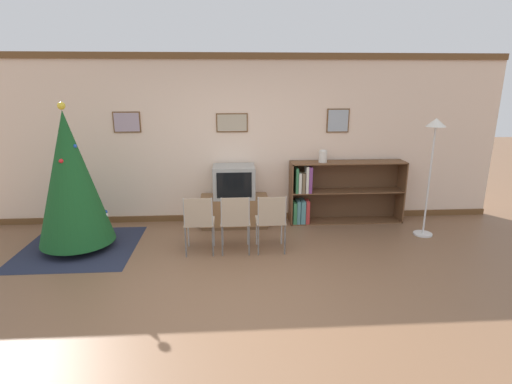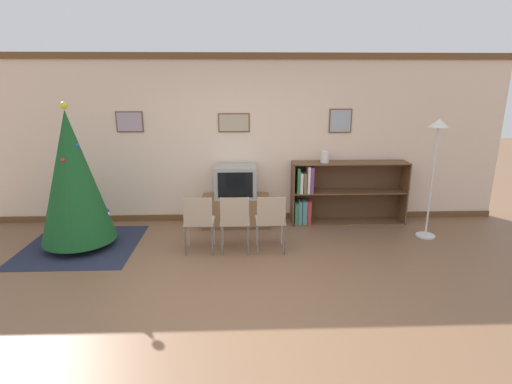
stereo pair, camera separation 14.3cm
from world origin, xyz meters
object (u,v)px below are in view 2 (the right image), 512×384
at_px(bookshelf, 331,193).
at_px(tv_console, 236,211).
at_px(television, 235,181).
at_px(standing_lamp, 436,148).
at_px(folding_chair_right, 271,220).
at_px(vase, 325,156).
at_px(folding_chair_center, 235,220).
at_px(christmas_tree, 73,178).
at_px(folding_chair_left, 199,221).

bearing_deg(bookshelf, tv_console, -176.65).
xyz_separation_m(tv_console, television, (-0.00, -0.00, 0.50)).
height_order(television, standing_lamp, standing_lamp).
xyz_separation_m(folding_chair_right, bookshelf, (1.09, 1.18, 0.03)).
xyz_separation_m(television, bookshelf, (1.57, 0.09, -0.24)).
bearing_deg(tv_console, standing_lamp, -11.90).
distance_m(bookshelf, vase, 0.64).
height_order(folding_chair_center, standing_lamp, standing_lamp).
height_order(christmas_tree, standing_lamp, christmas_tree).
bearing_deg(bookshelf, television, -176.55).
relative_size(television, folding_chair_right, 0.80).
bearing_deg(television, folding_chair_right, -65.89).
xyz_separation_m(folding_chair_center, folding_chair_right, (0.49, 0.00, 0.00)).
distance_m(folding_chair_right, bookshelf, 1.60).
bearing_deg(folding_chair_center, bookshelf, 36.90).
bearing_deg(christmas_tree, folding_chair_right, -6.49).
xyz_separation_m(folding_chair_right, vase, (0.94, 1.15, 0.65)).
distance_m(folding_chair_left, standing_lamp, 3.52).
bearing_deg(folding_chair_right, vase, 50.59).
bearing_deg(folding_chair_center, standing_lamp, 9.45).
distance_m(folding_chair_center, folding_chair_right, 0.49).
height_order(folding_chair_center, folding_chair_right, same).
bearing_deg(christmas_tree, folding_chair_center, -7.90).
bearing_deg(christmas_tree, vase, 13.05).
height_order(folding_chair_left, standing_lamp, standing_lamp).
height_order(christmas_tree, folding_chair_left, christmas_tree).
height_order(television, vase, vase).
xyz_separation_m(christmas_tree, bookshelf, (3.78, 0.87, -0.51)).
distance_m(folding_chair_center, vase, 1.95).
bearing_deg(folding_chair_right, christmas_tree, 173.51).
bearing_deg(tv_console, folding_chair_left, -114.06).
xyz_separation_m(television, folding_chair_center, (0.00, -1.09, -0.27)).
distance_m(christmas_tree, standing_lamp, 5.11).
height_order(folding_chair_center, vase, vase).
relative_size(television, standing_lamp, 0.37).
bearing_deg(folding_chair_center, folding_chair_left, 180.00).
height_order(tv_console, folding_chair_center, folding_chair_center).
distance_m(folding_chair_center, bookshelf, 1.97).
relative_size(tv_console, folding_chair_right, 1.32).
xyz_separation_m(christmas_tree, vase, (3.64, 0.84, 0.11)).
bearing_deg(standing_lamp, bookshelf, 151.95).
height_order(television, folding_chair_left, television).
bearing_deg(television, folding_chair_center, -90.00).
bearing_deg(television, vase, 2.56).
bearing_deg(vase, folding_chair_right, -129.41).
relative_size(christmas_tree, vase, 10.25).
height_order(folding_chair_right, vase, vase).
bearing_deg(vase, folding_chair_left, -149.04).
relative_size(folding_chair_left, folding_chair_center, 1.00).
height_order(tv_console, vase, vase).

